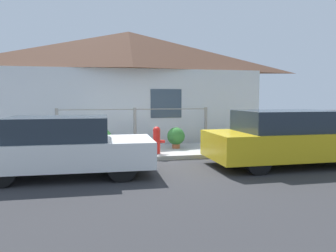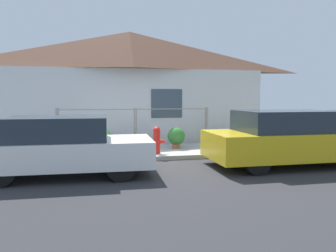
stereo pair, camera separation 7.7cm
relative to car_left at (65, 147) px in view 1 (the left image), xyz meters
name	(u,v)px [view 1 (the left image)]	position (x,y,z in m)	size (l,w,h in m)	color
ground_plane	(144,161)	(1.87, 1.25, -0.64)	(60.00, 60.00, 0.00)	#2D2D30
sidewalk	(139,152)	(1.87, 2.35, -0.58)	(24.00, 2.21, 0.12)	#9E9E99
house	(129,56)	(1.87, 5.05, 2.56)	(9.86, 2.23, 4.10)	silver
fence	(135,125)	(1.87, 3.31, 0.15)	(4.90, 0.10, 1.24)	gray
car_left	(65,147)	(0.00, 0.00, 0.00)	(3.69, 1.68, 1.28)	white
car_right	(290,138)	(5.33, 0.00, 0.04)	(4.15, 1.76, 1.36)	gold
fire_hydrant	(157,140)	(2.30, 1.70, -0.13)	(0.46, 0.21, 0.76)	red
potted_plant_near_hydrant	(176,137)	(3.05, 2.53, -0.16)	(0.55, 0.55, 0.65)	#9E5638
potted_plant_by_fence	(102,139)	(0.81, 2.65, -0.18)	(0.58, 0.58, 0.65)	slate
potted_plant_corner	(242,136)	(5.41, 2.92, -0.23)	(0.35, 0.35, 0.50)	brown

